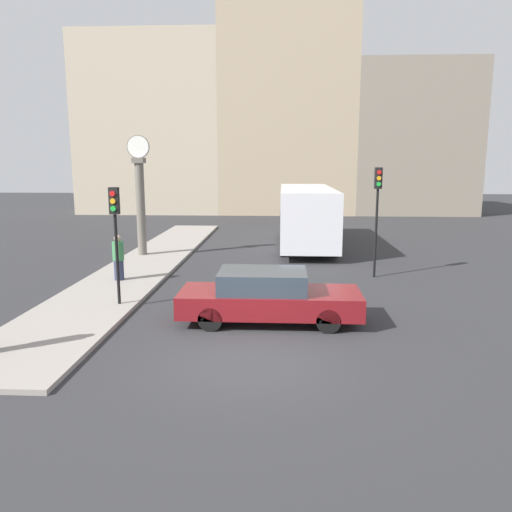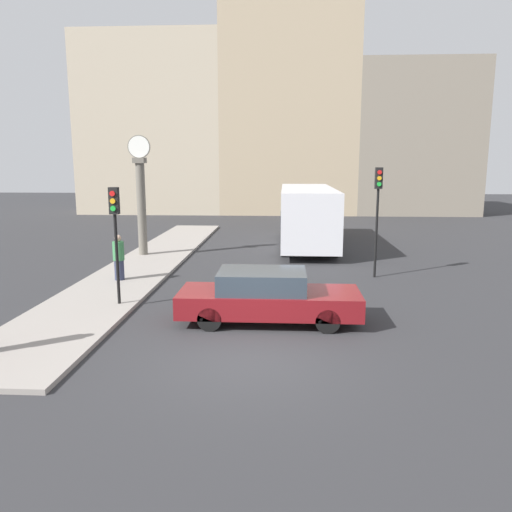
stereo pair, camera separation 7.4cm
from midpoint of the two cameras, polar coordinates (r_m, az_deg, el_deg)
name	(u,v)px [view 1 (the left image)]	position (r m, az deg, el deg)	size (l,w,h in m)	color
ground_plane	(250,358)	(11.05, -0.94, -11.56)	(120.00, 120.00, 0.00)	#2D2D30
sidewalk_corner	(148,262)	(21.49, -12.36, -0.70)	(2.81, 24.20, 0.12)	gray
building_row	(269,124)	(42.56, 1.43, 14.86)	(32.60, 5.00, 16.60)	#B7A88E
sedan_car	(268,296)	(13.21, 1.21, -4.64)	(4.76, 1.79, 1.40)	maroon
bus_distant	(306,213)	(25.44, 5.66, 4.91)	(2.59, 9.70, 2.95)	silver
traffic_light_near	(115,221)	(14.76, -15.94, 3.89)	(0.26, 0.24, 3.38)	black
traffic_light_far	(377,200)	(18.63, 13.59, 6.27)	(0.26, 0.24, 4.02)	black
street_clock	(140,199)	(22.75, -13.17, 6.40)	(1.00, 0.51, 5.25)	#666056
pedestrian_green_hoodie	(118,258)	(18.10, -15.57, -0.20)	(0.39, 0.39, 1.60)	#2D334C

